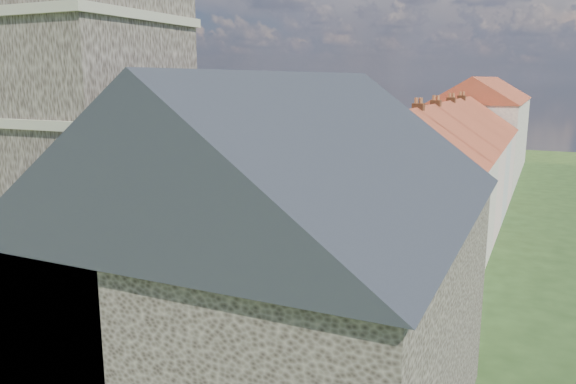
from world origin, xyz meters
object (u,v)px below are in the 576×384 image
Objects in this scene: car_distant at (385,155)px; lamppost at (202,187)px; church at (265,250)px; pedestrian_right at (160,343)px; car_mid at (289,209)px.

lamppost is at bearing -101.22° from car_distant.
church is at bearing -51.70° from lamppost.
lamppost is 3.97× the size of pedestrian_right.
car_mid is at bearing 113.69° from church.
lamppost reaches higher than pedestrian_right.
lamppost is at bearing 128.30° from church.
car_mid is (2.31, 8.07, -2.88)m from lamppost.
car_distant is at bearing 102.21° from church.
church is 59.63m from car_distant.
pedestrian_right is (-5.66, 2.52, -5.00)m from church.
lamppost is 1.55× the size of car_distant.
pedestrian_right is at bearing -62.05° from lamppost.
car_mid is (-10.86, 24.75, -5.22)m from church.
church is at bearing -88.17° from car_distant.
car_mid is at bearing 74.01° from lamppost.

